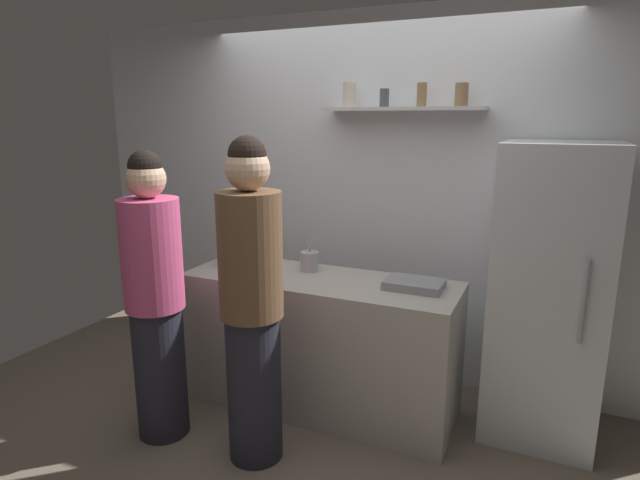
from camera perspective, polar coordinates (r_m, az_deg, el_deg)
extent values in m
plane|color=#726656|center=(3.22, -2.20, -22.41)|extent=(5.28, 5.28, 0.00)
cube|color=white|center=(3.82, 6.07, 4.47)|extent=(4.80, 0.10, 2.60)
cube|color=silver|center=(3.56, 9.00, 14.00)|extent=(1.07, 0.22, 0.02)
cylinder|color=beige|center=(3.68, 3.21, 15.58)|extent=(0.09, 0.09, 0.17)
cylinder|color=#4C4C51|center=(3.60, 7.06, 15.18)|extent=(0.06, 0.06, 0.12)
cylinder|color=olive|center=(3.53, 11.08, 15.34)|extent=(0.06, 0.06, 0.15)
cylinder|color=olive|center=(3.48, 15.23, 15.10)|extent=(0.08, 0.08, 0.14)
cube|color=silver|center=(3.34, 23.68, -5.39)|extent=(0.62, 0.65, 1.75)
cylinder|color=#99999E|center=(2.99, 26.96, -6.07)|extent=(0.02, 0.02, 0.45)
cube|color=#B7B2A8|center=(3.47, 0.00, -11.18)|extent=(1.76, 0.61, 0.88)
cube|color=gray|center=(3.17, 10.27, -4.79)|extent=(0.34, 0.24, 0.05)
cylinder|color=#B2B2B7|center=(3.46, -1.17, -2.34)|extent=(0.12, 0.12, 0.13)
cylinder|color=silver|center=(3.45, -1.10, -1.31)|extent=(0.03, 0.03, 0.18)
cylinder|color=silver|center=(3.45, -1.15, -1.43)|extent=(0.01, 0.01, 0.16)
cylinder|color=silver|center=(3.45, -1.23, -1.42)|extent=(0.03, 0.03, 0.16)
cylinder|color=silver|center=(3.44, -1.31, -1.52)|extent=(0.02, 0.02, 0.16)
cylinder|color=silver|center=(3.44, -0.61, -1.35)|extent=(0.01, 0.02, 0.18)
cylinder|color=silver|center=(3.45, -1.03, -1.23)|extent=(0.04, 0.02, 0.18)
cylinder|color=#19471E|center=(3.76, -9.04, -0.43)|extent=(0.08, 0.08, 0.23)
cylinder|color=#19471E|center=(3.73, -9.12, 1.88)|extent=(0.03, 0.03, 0.07)
cylinder|color=black|center=(3.72, -9.15, 2.57)|extent=(0.04, 0.04, 0.02)
cylinder|color=#472814|center=(3.31, -7.54, -2.53)|extent=(0.08, 0.08, 0.20)
cylinder|color=#472814|center=(3.27, -7.61, -0.19)|extent=(0.03, 0.03, 0.07)
cylinder|color=maroon|center=(3.26, -7.63, 0.57)|extent=(0.04, 0.04, 0.02)
cylinder|color=silver|center=(3.63, -10.50, -1.30)|extent=(0.08, 0.08, 0.20)
cylinder|color=silver|center=(3.60, -10.58, 0.47)|extent=(0.05, 0.05, 0.03)
cylinder|color=yellow|center=(3.59, -10.59, 0.85)|extent=(0.05, 0.05, 0.02)
cylinder|color=#262633|center=(3.02, -7.19, -15.68)|extent=(0.30, 0.30, 0.84)
cylinder|color=brown|center=(2.74, -7.64, -1.65)|extent=(0.34, 0.34, 0.67)
sphere|color=#D8AD8C|center=(2.66, -7.94, 7.74)|extent=(0.23, 0.23, 0.23)
sphere|color=black|center=(2.65, -7.99, 9.22)|extent=(0.19, 0.19, 0.19)
cylinder|color=#262633|center=(3.34, -17.05, -13.56)|extent=(0.30, 0.30, 0.81)
cylinder|color=#D14C7F|center=(3.09, -17.95, -1.50)|extent=(0.34, 0.34, 0.64)
sphere|color=#D8AD8C|center=(3.02, -18.52, 6.38)|extent=(0.22, 0.22, 0.22)
sphere|color=black|center=(3.01, -18.61, 7.61)|extent=(0.19, 0.19, 0.19)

